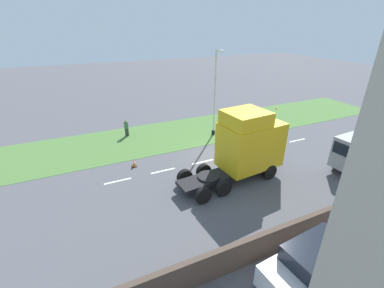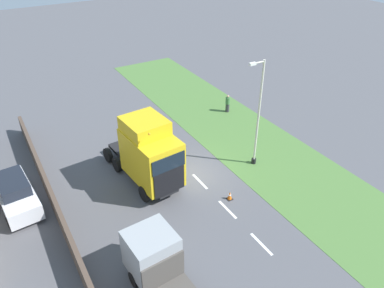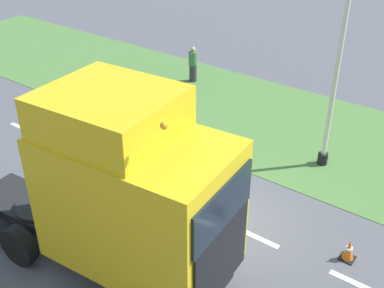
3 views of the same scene
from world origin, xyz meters
TOP-DOWN VIEW (x-y plane):
  - ground_plane at (0.00, 0.00)m, footprint 120.00×120.00m
  - grass_verge at (-6.00, 0.00)m, footprint 7.00×44.00m
  - lane_markings at (0.00, -0.70)m, footprint 0.16×17.80m
  - lorry_cab at (2.91, -0.54)m, footprint 3.16×7.48m
  - lamp_post at (-4.34, 1.03)m, footprint 1.28×0.32m
  - pedestrian at (-7.43, -6.53)m, footprint 0.39×0.39m
  - traffic_cone_lead at (-1.46, -7.25)m, footprint 0.36×0.36m
  - traffic_cone_trailing at (-0.67, 3.36)m, footprint 0.36×0.36m

SIDE VIEW (x-z plane):
  - ground_plane at x=0.00m, z-range 0.00..0.00m
  - lane_markings at x=0.00m, z-range 0.00..0.00m
  - grass_verge at x=-6.00m, z-range 0.00..0.01m
  - traffic_cone_lead at x=-1.46m, z-range -0.01..0.57m
  - traffic_cone_trailing at x=-0.67m, z-range -0.01..0.57m
  - pedestrian at x=-7.43m, z-range -0.02..1.60m
  - lorry_cab at x=2.91m, z-range -0.06..4.79m
  - lamp_post at x=-4.34m, z-range -0.28..7.40m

